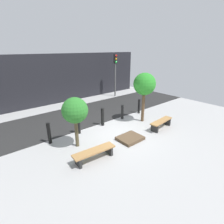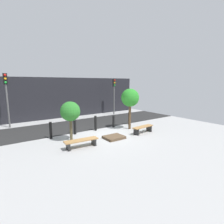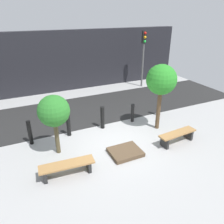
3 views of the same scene
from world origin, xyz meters
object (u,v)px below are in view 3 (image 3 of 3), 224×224
at_px(tree_behind_left_bench, 54,111).
at_px(bollard_right, 132,113).
at_px(bench_left, 67,167).
at_px(bench_right, 177,135).
at_px(bollard_left, 69,126).
at_px(planter_bed, 125,152).
at_px(tree_behind_right_bench, 161,80).
at_px(bollard_far_left, 30,133).
at_px(bollard_far_right, 159,106).
at_px(traffic_light_mid_west, 144,49).
at_px(bollard_center, 102,118).

relative_size(tree_behind_left_bench, bollard_right, 2.58).
relative_size(bench_left, bench_right, 1.07).
height_order(bench_right, bollard_left, bollard_left).
xyz_separation_m(planter_bed, bollard_left, (-1.55, 2.20, 0.39)).
relative_size(tree_behind_right_bench, bollard_far_left, 2.87).
relative_size(bench_left, bollard_far_right, 1.81).
bearing_deg(traffic_light_mid_west, bollard_far_left, -150.79).
distance_m(tree_behind_right_bench, traffic_light_mid_west, 6.08).
relative_size(tree_behind_right_bench, bollard_center, 2.80).
distance_m(bollard_left, traffic_light_mid_west, 8.06).
bearing_deg(bench_left, tree_behind_left_bench, 94.50).
distance_m(bollard_far_left, bollard_right, 4.65).
bearing_deg(bench_left, bollard_right, 36.79).
bearing_deg(tree_behind_right_bench, bench_left, -163.27).
distance_m(tree_behind_left_bench, bollard_center, 2.74).
xyz_separation_m(tree_behind_right_bench, bollard_far_right, (0.86, 1.05, -1.74)).
height_order(bollard_far_left, bollard_right, bollard_far_left).
relative_size(bench_right, bollard_far_right, 1.70).
height_order(planter_bed, bollard_center, bollard_center).
distance_m(bench_left, tree_behind_right_bench, 5.07).
height_order(bench_right, planter_bed, bench_right).
relative_size(bollard_left, bollard_far_right, 0.93).
xyz_separation_m(bollard_left, bollard_far_right, (4.65, 0.00, 0.03)).
bearing_deg(bollard_right, bollard_center, 180.00).
relative_size(tree_behind_left_bench, bollard_left, 2.47).
bearing_deg(traffic_light_mid_west, bench_left, -136.03).
relative_size(bollard_right, bollard_far_right, 0.89).
distance_m(bench_right, planter_bed, 2.27).
xyz_separation_m(bench_left, planter_bed, (2.24, 0.20, -0.23)).
height_order(planter_bed, tree_behind_right_bench, tree_behind_right_bench).
height_order(tree_behind_left_bench, bollard_far_right, tree_behind_left_bench).
distance_m(bench_left, bench_right, 4.49).
distance_m(bench_left, bollard_far_left, 2.55).
relative_size(bollard_far_left, bollard_right, 1.15).
bearing_deg(bollard_far_right, bollard_center, 180.00).
distance_m(tree_behind_left_bench, traffic_light_mid_west, 9.01).
bearing_deg(tree_behind_left_bench, bollard_far_left, 129.26).
xyz_separation_m(planter_bed, bollard_center, (0.00, 2.20, 0.45)).
relative_size(bollard_far_left, traffic_light_mid_west, 0.27).
relative_size(bench_left, bollard_far_left, 1.77).
bearing_deg(bollard_left, tree_behind_right_bench, -15.45).
relative_size(bench_left, tree_behind_left_bench, 0.79).
height_order(bench_left, bollard_left, bollard_left).
bearing_deg(tree_behind_left_bench, planter_bed, -27.11).
distance_m(bollard_left, bollard_center, 1.55).
relative_size(tree_behind_right_bench, traffic_light_mid_west, 0.79).
xyz_separation_m(bench_right, tree_behind_left_bench, (-4.49, 1.35, 1.37)).
bearing_deg(tree_behind_right_bench, traffic_light_mid_west, 64.65).
distance_m(bollard_far_left, traffic_light_mid_west, 9.33).
distance_m(planter_bed, bollard_center, 2.24).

